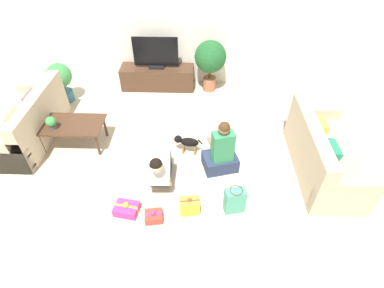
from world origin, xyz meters
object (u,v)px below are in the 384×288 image
at_px(gift_box_b, 154,216).
at_px(gift_bag_a, 235,200).
at_px(dog, 187,142).
at_px(sofa_left, 29,124).
at_px(tv, 156,54).
at_px(gift_box_c, 127,209).
at_px(potted_plant_corner_left, 60,79).
at_px(tabletop_plant, 51,122).
at_px(sofa_right, 322,155).
at_px(person_kneeling, 160,167).
at_px(gift_box_a, 190,206).
at_px(tv_console, 158,77).
at_px(potted_plant_back_right, 210,59).
at_px(person_sitting, 221,153).
at_px(coffee_table, 71,126).

bearing_deg(gift_box_b, gift_bag_a, 10.03).
bearing_deg(dog, gift_box_b, -8.15).
relative_size(sofa_left, tv, 1.91).
bearing_deg(gift_box_c, potted_plant_corner_left, 123.33).
relative_size(tv, gift_box_c, 2.58).
bearing_deg(tabletop_plant, sofa_right, -4.79).
bearing_deg(gift_bag_a, sofa_left, 157.40).
bearing_deg(potted_plant_corner_left, gift_box_b, -52.43).
height_order(person_kneeling, gift_box_a, person_kneeling).
height_order(tv_console, potted_plant_corner_left, potted_plant_corner_left).
relative_size(sofa_left, tabletop_plant, 8.01).
height_order(potted_plant_back_right, dog, potted_plant_back_right).
bearing_deg(tv, potted_plant_corner_left, -162.72).
relative_size(tv_console, dog, 3.19).
relative_size(potted_plant_back_right, gift_box_a, 3.75).
height_order(sofa_right, person_sitting, person_sitting).
height_order(sofa_right, dog, sofa_right).
bearing_deg(gift_box_b, tv_console, 95.66).
xyz_separation_m(sofa_right, gift_box_b, (-2.50, -1.02, -0.26)).
relative_size(coffee_table, potted_plant_corner_left, 1.30).
distance_m(sofa_right, tabletop_plant, 4.32).
bearing_deg(potted_plant_corner_left, gift_box_c, -56.67).
xyz_separation_m(potted_plant_back_right, tabletop_plant, (-2.58, -2.04, -0.15)).
bearing_deg(gift_box_b, person_sitting, 46.88).
distance_m(tv_console, tv, 0.54).
height_order(sofa_right, potted_plant_corner_left, sofa_right).
xyz_separation_m(coffee_table, tabletop_plant, (-0.24, -0.13, 0.17)).
height_order(tv_console, gift_box_b, tv_console).
xyz_separation_m(sofa_right, dog, (-2.11, 0.34, -0.09)).
bearing_deg(coffee_table, gift_box_a, -33.58).
xyz_separation_m(potted_plant_back_right, person_sitting, (0.15, -2.41, -0.38)).
bearing_deg(tabletop_plant, person_kneeling, -21.71).
bearing_deg(potted_plant_back_right, potted_plant_corner_left, -169.94).
relative_size(sofa_right, gift_box_a, 6.12).
relative_size(potted_plant_back_right, person_kneeling, 1.34).
distance_m(person_sitting, tabletop_plant, 2.77).
relative_size(sofa_left, gift_box_b, 6.84).
height_order(sofa_left, potted_plant_corner_left, sofa_left).
distance_m(gift_box_c, gift_bag_a, 1.51).
relative_size(sofa_left, sofa_right, 1.00).
xyz_separation_m(sofa_right, gift_box_c, (-2.90, -0.91, -0.25)).
distance_m(tv, person_sitting, 2.81).
xyz_separation_m(sofa_left, dog, (2.76, -0.28, -0.09)).
height_order(person_kneeling, person_sitting, person_sitting).
distance_m(sofa_right, coffee_table, 4.09).
bearing_deg(sofa_left, gift_box_a, 62.43).
relative_size(coffee_table, tv, 1.14).
distance_m(sofa_right, potted_plant_back_right, 2.98).
bearing_deg(person_kneeling, dog, 61.06).
relative_size(gift_box_c, gift_bag_a, 0.85).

